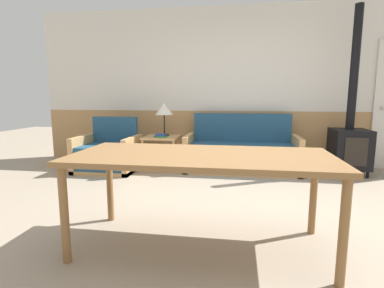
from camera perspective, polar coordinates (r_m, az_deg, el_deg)
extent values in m
plane|color=gray|center=(2.97, 8.30, -14.48)|extent=(16.00, 16.00, 0.00)
cube|color=tan|center=(5.40, 8.74, 1.31)|extent=(7.20, 0.06, 0.93)
cube|color=silver|center=(5.39, 9.09, 15.67)|extent=(7.20, 0.06, 1.77)
cube|color=tan|center=(4.91, 9.30, -4.66)|extent=(1.78, 0.79, 0.06)
cube|color=navy|center=(4.84, 9.36, -2.24)|extent=(1.62, 0.71, 0.37)
cube|color=navy|center=(5.14, 9.46, 3.14)|extent=(1.62, 0.10, 0.47)
cube|color=tan|center=(4.92, -0.57, -1.47)|extent=(0.08, 0.79, 0.57)
cube|color=tan|center=(4.94, 19.28, -1.94)|extent=(0.08, 0.79, 0.57)
cube|color=tan|center=(5.03, -15.65, -4.54)|extent=(0.92, 0.78, 0.06)
cube|color=navy|center=(4.97, -15.85, -2.25)|extent=(0.76, 0.70, 0.36)
cube|color=navy|center=(5.24, -14.40, 2.71)|extent=(0.76, 0.10, 0.43)
cube|color=tan|center=(5.17, -20.02, -1.58)|extent=(0.08, 0.78, 0.56)
cube|color=tan|center=(4.82, -11.21, -1.94)|extent=(0.08, 0.78, 0.56)
cube|color=tan|center=(4.93, -5.78, 1.30)|extent=(0.56, 0.56, 0.03)
cylinder|color=tan|center=(4.80, -9.38, -2.23)|extent=(0.04, 0.04, 0.51)
cylinder|color=tan|center=(4.67, -3.53, -2.44)|extent=(0.04, 0.04, 0.51)
cylinder|color=tan|center=(5.27, -7.69, -1.18)|extent=(0.04, 0.04, 0.51)
cylinder|color=tan|center=(5.15, -2.33, -1.35)|extent=(0.04, 0.04, 0.51)
cylinder|color=black|center=(5.01, -5.27, 1.73)|extent=(0.16, 0.16, 0.02)
cylinder|color=black|center=(4.99, -5.30, 3.71)|extent=(0.02, 0.02, 0.33)
cone|color=silver|center=(4.98, -5.34, 6.71)|extent=(0.30, 0.30, 0.19)
cube|color=#2D7F3D|center=(4.83, -5.95, 1.44)|extent=(0.21, 0.16, 0.02)
cube|color=#234799|center=(4.83, -6.03, 1.74)|extent=(0.16, 0.14, 0.03)
cube|color=olive|center=(2.28, 1.80, -2.43)|extent=(1.97, 0.88, 0.04)
cylinder|color=olive|center=(2.34, -23.13, -12.37)|extent=(0.06, 0.06, 0.71)
cylinder|color=olive|center=(2.12, 26.91, -14.96)|extent=(0.06, 0.06, 0.71)
cylinder|color=olive|center=(2.97, -15.39, -7.44)|extent=(0.06, 0.06, 0.71)
cylinder|color=olive|center=(2.80, 22.14, -8.83)|extent=(0.06, 0.06, 0.71)
cylinder|color=black|center=(4.95, 26.00, -5.11)|extent=(0.04, 0.04, 0.10)
cylinder|color=black|center=(5.09, 30.46, -5.08)|extent=(0.04, 0.04, 0.10)
cylinder|color=black|center=(5.35, 24.66, -4.00)|extent=(0.04, 0.04, 0.10)
cylinder|color=black|center=(5.48, 28.82, -4.01)|extent=(0.04, 0.04, 0.10)
cube|color=black|center=(5.15, 27.76, -0.78)|extent=(0.52, 0.54, 0.59)
cube|color=black|center=(4.90, 28.78, -1.32)|extent=(0.31, 0.01, 0.41)
cylinder|color=black|center=(5.16, 28.56, 12.57)|extent=(0.12, 0.12, 1.81)
sphere|color=silver|center=(5.74, 32.56, 5.79)|extent=(0.06, 0.06, 0.06)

